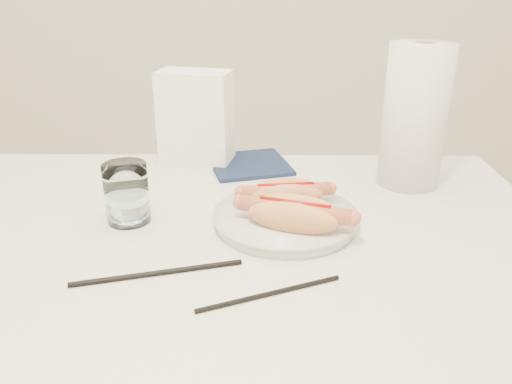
{
  "coord_description": "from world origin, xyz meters",
  "views": [
    {
      "loc": [
        0.09,
        -0.75,
        1.16
      ],
      "look_at": [
        0.08,
        0.02,
        0.82
      ],
      "focal_mm": 36.03,
      "sensor_mm": 36.0,
      "label": 1
    }
  ],
  "objects_px": {
    "table": "(208,266)",
    "paper_towel_roll": "(415,116)",
    "hotdog_left": "(286,194)",
    "hotdog_right": "(295,214)",
    "napkin_box": "(196,118)",
    "plate": "(285,220)",
    "water_glass": "(127,193)"
  },
  "relations": [
    {
      "from": "hotdog_left",
      "to": "paper_towel_roll",
      "type": "relative_size",
      "value": 0.57
    },
    {
      "from": "hotdog_right",
      "to": "paper_towel_roll",
      "type": "height_order",
      "value": "paper_towel_roll"
    },
    {
      "from": "water_glass",
      "to": "napkin_box",
      "type": "distance_m",
      "value": 0.31
    },
    {
      "from": "water_glass",
      "to": "napkin_box",
      "type": "height_order",
      "value": "napkin_box"
    },
    {
      "from": "hotdog_left",
      "to": "hotdog_right",
      "type": "relative_size",
      "value": 0.87
    },
    {
      "from": "napkin_box",
      "to": "hotdog_right",
      "type": "bearing_deg",
      "value": -49.14
    },
    {
      "from": "paper_towel_roll",
      "to": "table",
      "type": "bearing_deg",
      "value": -149.02
    },
    {
      "from": "hotdog_left",
      "to": "paper_towel_roll",
      "type": "distance_m",
      "value": 0.31
    },
    {
      "from": "napkin_box",
      "to": "paper_towel_roll",
      "type": "distance_m",
      "value": 0.46
    },
    {
      "from": "napkin_box",
      "to": "paper_towel_roll",
      "type": "bearing_deg",
      "value": -2.77
    },
    {
      "from": "hotdog_left",
      "to": "water_glass",
      "type": "relative_size",
      "value": 1.54
    },
    {
      "from": "water_glass",
      "to": "paper_towel_roll",
      "type": "distance_m",
      "value": 0.57
    },
    {
      "from": "hotdog_left",
      "to": "table",
      "type": "bearing_deg",
      "value": -155.56
    },
    {
      "from": "plate",
      "to": "napkin_box",
      "type": "height_order",
      "value": "napkin_box"
    },
    {
      "from": "table",
      "to": "paper_towel_roll",
      "type": "bearing_deg",
      "value": 30.98
    },
    {
      "from": "hotdog_right",
      "to": "water_glass",
      "type": "height_order",
      "value": "water_glass"
    },
    {
      "from": "table",
      "to": "hotdog_left",
      "type": "bearing_deg",
      "value": 31.4
    },
    {
      "from": "hotdog_right",
      "to": "paper_towel_roll",
      "type": "distance_m",
      "value": 0.36
    },
    {
      "from": "hotdog_right",
      "to": "plate",
      "type": "bearing_deg",
      "value": 122.49
    },
    {
      "from": "table",
      "to": "plate",
      "type": "relative_size",
      "value": 5.02
    },
    {
      "from": "plate",
      "to": "hotdog_left",
      "type": "xyz_separation_m",
      "value": [
        0.0,
        0.04,
        0.03
      ]
    },
    {
      "from": "water_glass",
      "to": "napkin_box",
      "type": "relative_size",
      "value": 0.51
    },
    {
      "from": "hotdog_left",
      "to": "paper_towel_roll",
      "type": "height_order",
      "value": "paper_towel_roll"
    },
    {
      "from": "napkin_box",
      "to": "table",
      "type": "bearing_deg",
      "value": -69.54
    },
    {
      "from": "plate",
      "to": "paper_towel_roll",
      "type": "relative_size",
      "value": 0.86
    },
    {
      "from": "hotdog_left",
      "to": "paper_towel_roll",
      "type": "bearing_deg",
      "value": 23.79
    },
    {
      "from": "hotdog_right",
      "to": "paper_towel_roll",
      "type": "relative_size",
      "value": 0.66
    },
    {
      "from": "table",
      "to": "paper_towel_roll",
      "type": "xyz_separation_m",
      "value": [
        0.39,
        0.23,
        0.2
      ]
    },
    {
      "from": "table",
      "to": "hotdog_right",
      "type": "xyz_separation_m",
      "value": [
        0.14,
        -0.01,
        0.1
      ]
    },
    {
      "from": "table",
      "to": "plate",
      "type": "distance_m",
      "value": 0.15
    },
    {
      "from": "hotdog_left",
      "to": "hotdog_right",
      "type": "xyz_separation_m",
      "value": [
        0.01,
        -0.09,
        0.0
      ]
    },
    {
      "from": "table",
      "to": "water_glass",
      "type": "relative_size",
      "value": 11.49
    }
  ]
}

